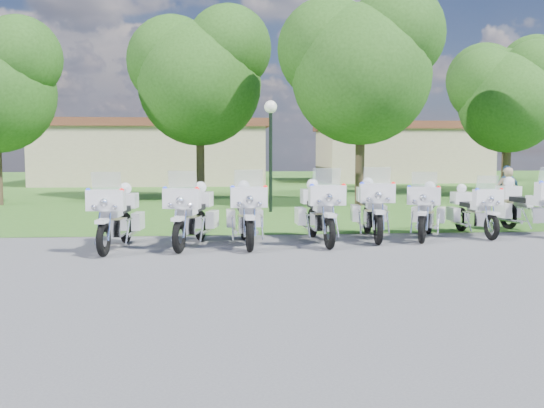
{
  "coord_description": "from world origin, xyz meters",
  "views": [
    {
      "loc": [
        -1.57,
        -12.21,
        2.13
      ],
      "look_at": [
        -0.47,
        1.2,
        0.95
      ],
      "focal_mm": 40.0,
      "sensor_mm": 36.0,
      "label": 1
    }
  ],
  "objects": [
    {
      "name": "tree_2",
      "position": [
        3.72,
        11.12,
        5.57
      ],
      "size": [
        6.31,
        5.38,
        8.41
      ],
      "color": "#38281C",
      "rests_on": "ground"
    },
    {
      "name": "ground",
      "position": [
        0.0,
        0.0,
        0.0
      ],
      "size": [
        100.0,
        100.0,
        0.0
      ],
      "primitive_type": "plane",
      "color": "#505055",
      "rests_on": "ground"
    },
    {
      "name": "bystander_a",
      "position": [
        6.98,
        5.38,
        0.82
      ],
      "size": [
        0.68,
        0.53,
        1.63
      ],
      "primitive_type": "imported",
      "rotation": [
        0.0,
        0.0,
        2.88
      ],
      "color": "tan",
      "rests_on": "ground"
    },
    {
      "name": "motorcycle_7",
      "position": [
        6.35,
        2.88,
        0.73
      ],
      "size": [
        1.14,
        2.58,
        1.75
      ],
      "rotation": [
        0.0,
        0.0,
        3.32
      ],
      "color": "black",
      "rests_on": "ground"
    },
    {
      "name": "motorcycle_1",
      "position": [
        -2.26,
        1.43,
        0.72
      ],
      "size": [
        1.18,
        2.53,
        1.72
      ],
      "rotation": [
        0.0,
        0.0,
        2.93
      ],
      "color": "black",
      "rests_on": "ground"
    },
    {
      "name": "tree_4",
      "position": [
        13.64,
        19.54,
        5.47
      ],
      "size": [
        6.2,
        5.29,
        8.27
      ],
      "color": "#38281C",
      "rests_on": "ground"
    },
    {
      "name": "motorcycle_6",
      "position": [
        4.78,
        2.61,
        0.65
      ],
      "size": [
        0.81,
        2.3,
        1.54
      ],
      "rotation": [
        0.0,
        0.0,
        3.19
      ],
      "color": "black",
      "rests_on": "ground"
    },
    {
      "name": "tree_3",
      "position": [
        11.88,
        15.66,
        4.83
      ],
      "size": [
        5.48,
        4.68,
        7.31
      ],
      "color": "#38281C",
      "rests_on": "ground"
    },
    {
      "name": "building_west",
      "position": [
        -6.0,
        28.0,
        2.07
      ],
      "size": [
        14.56,
        8.32,
        4.1
      ],
      "color": "tan",
      "rests_on": "ground"
    },
    {
      "name": "motorcycle_0",
      "position": [
        -3.88,
        1.16,
        0.71
      ],
      "size": [
        0.96,
        2.54,
        1.71
      ],
      "rotation": [
        0.0,
        0.0,
        3.05
      ],
      "color": "black",
      "rests_on": "ground"
    },
    {
      "name": "motorcycle_3",
      "position": [
        0.68,
        1.74,
        0.74
      ],
      "size": [
        0.92,
        2.62,
        1.76
      ],
      "rotation": [
        0.0,
        0.0,
        3.19
      ],
      "color": "black",
      "rests_on": "ground"
    },
    {
      "name": "motorcycle_5",
      "position": [
        3.43,
        2.23,
        0.69
      ],
      "size": [
        1.43,
        2.3,
        1.65
      ],
      "rotation": [
        0.0,
        0.0,
        2.72
      ],
      "color": "black",
      "rests_on": "ground"
    },
    {
      "name": "tree_1",
      "position": [
        -2.59,
        14.69,
        5.56
      ],
      "size": [
        6.3,
        5.37,
        8.4
      ],
      "color": "#38281C",
      "rests_on": "ground"
    },
    {
      "name": "lamp_post",
      "position": [
        0.1,
        8.81,
        2.94
      ],
      "size": [
        0.44,
        0.44,
        3.87
      ],
      "color": "black",
      "rests_on": "ground"
    },
    {
      "name": "building_east",
      "position": [
        11.0,
        30.0,
        2.07
      ],
      "size": [
        11.44,
        7.28,
        4.1
      ],
      "color": "tan",
      "rests_on": "ground"
    },
    {
      "name": "motorcycle_2",
      "position": [
        -1.04,
        1.51,
        0.73
      ],
      "size": [
        0.88,
        2.59,
        1.74
      ],
      "rotation": [
        0.0,
        0.0,
        3.17
      ],
      "color": "black",
      "rests_on": "ground"
    },
    {
      "name": "motorcycle_4",
      "position": [
        2.07,
        2.29,
        0.74
      ],
      "size": [
        1.03,
        2.63,
        1.77
      ],
      "rotation": [
        0.0,
        0.0,
        3.03
      ],
      "color": "black",
      "rests_on": "ground"
    },
    {
      "name": "grass_lawn",
      "position": [
        0.0,
        27.0,
        0.0
      ],
      "size": [
        100.0,
        48.0,
        0.01
      ],
      "primitive_type": "cube",
      "color": "#326620",
      "rests_on": "ground"
    },
    {
      "name": "bystander_c",
      "position": [
        7.67,
        6.77,
        0.83
      ],
      "size": [
        1.04,
        0.61,
        1.66
      ],
      "primitive_type": "imported",
      "rotation": [
        0.0,
        0.0,
        3.37
      ],
      "color": "#355680",
      "rests_on": "ground"
    }
  ]
}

